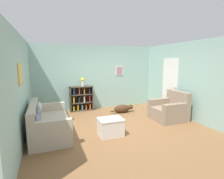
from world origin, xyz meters
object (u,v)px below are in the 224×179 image
Objects in this scene: recliner_chair at (170,110)px; vase at (83,81)px; couch at (47,123)px; coffee_table at (111,126)px; bookshelf at (81,99)px; dog at (123,109)px.

recliner_chair is 2.98× the size of vase.
couch is 5.69× the size of vase.
recliner_chair is 2.36m from coffee_table.
vase is at bearing 56.41° from couch.
vase is (0.07, -0.02, 0.69)m from bookshelf.
recliner_chair is at bearing -40.95° from vase.
couch is 2.61m from vase.
recliner_chair reaches higher than dog.
recliner_chair is 1.73m from dog.
bookshelf reaches higher than coffee_table.
recliner_chair is (2.56, -2.18, -0.14)m from bookshelf.
couch is 1.91× the size of recliner_chair.
couch is 1.67m from coffee_table.
recliner_chair is at bearing -48.59° from dog.
bookshelf is 2.71m from coffee_table.
bookshelf is 2.93× the size of vase.
vase is (1.37, 2.06, 0.85)m from couch.
recliner_chair is 1.56× the size of coffee_table.
dog is 2.80× the size of vase.
couch is 1.94× the size of bookshelf.
dog is (1.16, 1.80, -0.08)m from coffee_table.
coffee_table is at bearing -167.33° from recliner_chair.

